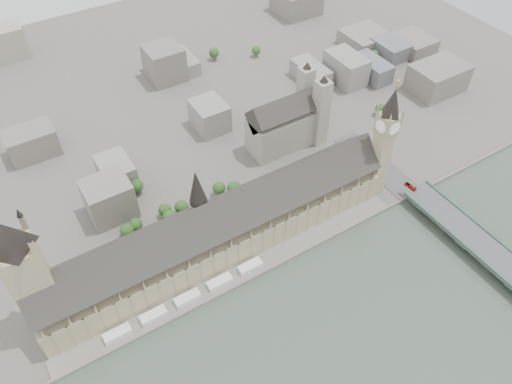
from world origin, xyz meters
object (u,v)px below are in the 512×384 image
palace_of_westminster (219,231)px  westminster_abbey (288,122)px  westminster_bridge (485,252)px  red_bus_north (410,186)px  elizabeth_tower (385,136)px  victoria_tower (27,273)px  car_approach (389,159)px

palace_of_westminster → westminster_abbey: 134.09m
westminster_bridge → red_bus_north: bearing=93.3°
elizabeth_tower → westminster_bridge: (24.00, -95.50, -52.96)m
victoria_tower → car_approach: size_ratio=20.25×
palace_of_westminster → victoria_tower: bearing=177.0°
elizabeth_tower → westminster_abbey: bearing=107.3°
car_approach → red_bus_north: bearing=-120.3°
westminster_bridge → car_approach: car_approach is taller
elizabeth_tower → westminster_bridge: 111.81m
palace_of_westminster → car_approach: 165.97m
westminster_bridge → westminster_abbey: westminster_abbey is taller
palace_of_westminster → elizabeth_tower: size_ratio=2.47×
palace_of_westminster → westminster_abbey: westminster_abbey is taller
victoria_tower → red_bus_north: size_ratio=9.55×
palace_of_westminster → westminster_abbey: bearing=34.2°
victoria_tower → red_bus_north: victoria_tower is taller
elizabeth_tower → red_bus_north: size_ratio=10.27×
red_bus_north → car_approach: bearing=66.4°
elizabeth_tower → westminster_abbey: (-27.08, 87.00, -33.01)m
westminster_abbey → red_bus_north: bearing=-66.5°
victoria_tower → red_bus_north: bearing=-7.9°
car_approach → westminster_abbey: bearing=109.2°
palace_of_westminster → westminster_abbey: (110.92, 75.30, 2.38)m
red_bus_north → westminster_bridge: bearing=-97.4°
palace_of_westminster → red_bus_north: (157.71, -32.56, -11.00)m
elizabeth_tower → red_bus_north: (19.71, -20.86, -46.38)m
palace_of_westminster → red_bus_north: palace_of_westminster is taller
victoria_tower → westminster_abbey: bearing=16.5°
westminster_bridge → westminster_abbey: 190.56m
elizabeth_tower → red_bus_north: 54.54m
westminster_abbey → car_approach: (54.62, -73.79, -14.11)m
palace_of_westminster → westminster_bridge: bearing=-33.5°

